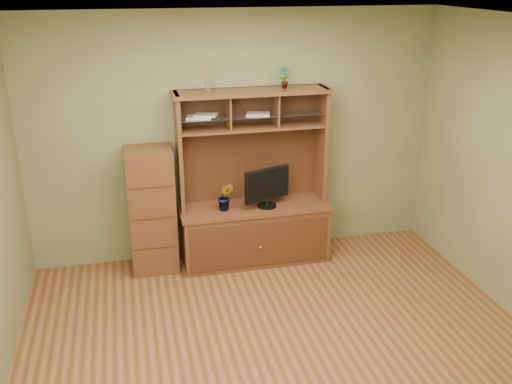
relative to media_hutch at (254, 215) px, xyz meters
name	(u,v)px	position (x,y,z in m)	size (l,w,h in m)	color
room	(287,205)	(-0.14, -1.73, 0.83)	(4.54, 4.04, 2.74)	#573318
media_hutch	(254,215)	(0.00, 0.00, 0.00)	(1.66, 0.61, 1.90)	#3F1E12
monitor	(267,187)	(0.13, -0.08, 0.36)	(0.52, 0.23, 0.43)	black
orchid_plant	(225,197)	(-0.33, -0.08, 0.28)	(0.17, 0.14, 0.31)	#23581E
top_plant	(284,77)	(0.34, 0.08, 1.49)	(0.12, 0.08, 0.23)	#2C6F27
reed_diffuser	(207,82)	(-0.46, 0.08, 1.48)	(0.05, 0.05, 0.26)	silver
magazines	(221,115)	(-0.33, 0.08, 1.13)	(0.91, 0.25, 0.04)	silver
side_cabinet	(152,210)	(-1.10, 0.03, 0.15)	(0.48, 0.44, 1.35)	#3F1E12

